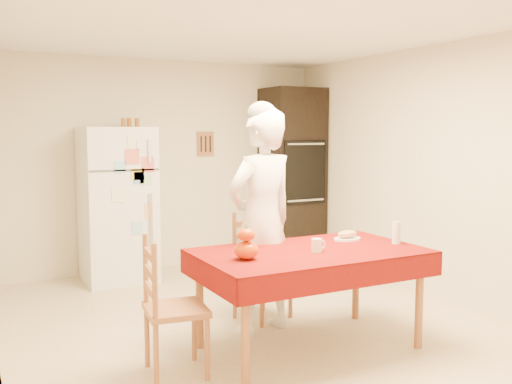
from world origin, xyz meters
TOP-DOWN VIEW (x-y plane):
  - floor at (0.00, 0.00)m, footprint 4.50×4.50m
  - room_shell at (0.00, 0.00)m, footprint 4.02×4.52m
  - refrigerator at (-0.65, 1.88)m, footprint 0.75×0.74m
  - oven_cabinet at (1.63, 1.93)m, footprint 0.70×0.62m
  - dining_table at (0.14, -0.80)m, footprint 1.70×1.00m
  - chair_far at (0.13, 0.04)m, footprint 0.52×0.50m
  - chair_left at (-0.99, -0.77)m, footprint 0.45×0.47m
  - seated_woman at (-0.01, -0.30)m, footprint 0.75×0.58m
  - coffee_mug at (0.14, -0.88)m, footprint 0.08×0.08m
  - pumpkin_lower at (-0.43, -0.86)m, footprint 0.17×0.17m
  - pumpkin_upper at (-0.43, -0.86)m, footprint 0.12×0.12m
  - wine_glass at (0.89, -0.91)m, footprint 0.07×0.07m
  - bread_plate at (0.63, -0.61)m, footprint 0.24×0.24m
  - bread_loaf at (0.63, -0.61)m, footprint 0.18×0.10m
  - spice_jar_left at (-0.55, 1.93)m, footprint 0.05×0.05m
  - spice_jar_mid at (-0.48, 1.93)m, footprint 0.05×0.05m
  - spice_jar_right at (-0.40, 1.93)m, footprint 0.05×0.05m

SIDE VIEW (x-z plane):
  - floor at x=0.00m, z-range 0.00..0.00m
  - chair_far at x=0.13m, z-range 0.03..0.98m
  - chair_left at x=-0.99m, z-range 0.03..0.98m
  - dining_table at x=0.14m, z-range 0.31..1.07m
  - bread_plate at x=0.63m, z-range 0.76..0.78m
  - bread_loaf at x=0.63m, z-range 0.78..0.84m
  - coffee_mug at x=0.14m, z-range 0.76..0.86m
  - pumpkin_lower at x=-0.43m, z-range 0.76..0.89m
  - wine_glass at x=0.89m, z-range 0.76..0.94m
  - refrigerator at x=-0.65m, z-range 0.00..1.70m
  - seated_woman at x=-0.01m, z-range 0.00..1.83m
  - pumpkin_upper at x=-0.43m, z-range 0.89..0.98m
  - oven_cabinet at x=1.63m, z-range 0.00..2.20m
  - room_shell at x=0.00m, z-range 0.37..2.88m
  - spice_jar_left at x=-0.55m, z-range 1.70..1.80m
  - spice_jar_mid at x=-0.48m, z-range 1.70..1.80m
  - spice_jar_right at x=-0.40m, z-range 1.70..1.80m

